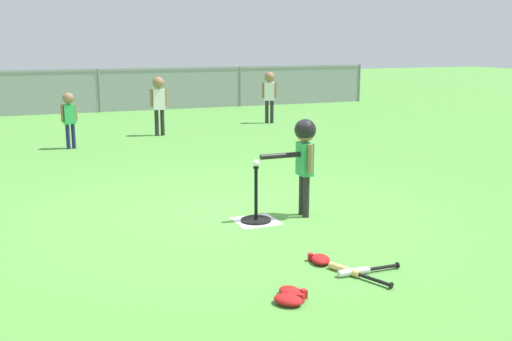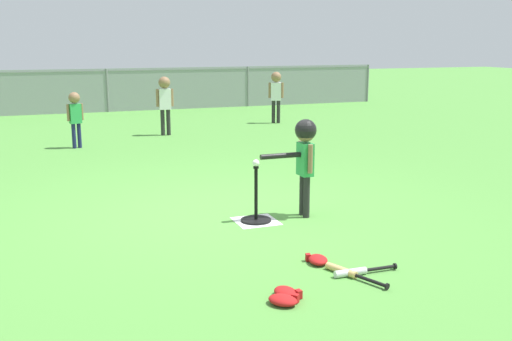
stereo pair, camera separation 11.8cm
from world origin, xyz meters
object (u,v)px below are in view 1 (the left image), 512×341
at_px(batting_tee, 256,213).
at_px(baseball_on_tee, 256,163).
at_px(fielder_deep_left, 269,90).
at_px(glove_by_plate, 320,259).
at_px(spare_bat_silver, 360,271).
at_px(glove_near_bats, 291,292).
at_px(batter_child, 304,148).
at_px(glove_tossed_aside, 289,300).
at_px(fielder_near_left, 69,113).
at_px(spare_bat_wood, 351,272).
at_px(fielder_deep_center, 159,98).

distance_m(batting_tee, baseball_on_tee, 0.54).
bearing_deg(batting_tee, fielder_deep_left, 65.89).
bearing_deg(glove_by_plate, spare_bat_silver, -61.55).
xyz_separation_m(spare_bat_silver, glove_near_bats, (-0.71, -0.19, 0.01)).
distance_m(batting_tee, glove_by_plate, 1.33).
distance_m(batter_child, glove_by_plate, 1.58).
relative_size(fielder_deep_left, glove_tossed_aside, 4.34).
xyz_separation_m(batting_tee, glove_by_plate, (0.06, -1.33, -0.05)).
xyz_separation_m(fielder_near_left, glove_near_bats, (0.96, -7.12, -0.60)).
bearing_deg(glove_tossed_aside, spare_bat_wood, 23.84).
bearing_deg(glove_near_bats, baseball_on_tee, 76.08).
bearing_deg(glove_tossed_aside, fielder_deep_left, 67.77).
bearing_deg(fielder_deep_left, baseball_on_tee, -114.11).
height_order(batting_tee, fielder_deep_center, fielder_deep_center).
relative_size(spare_bat_wood, glove_tossed_aside, 2.14).
bearing_deg(fielder_near_left, glove_tossed_aside, -82.98).
distance_m(batter_child, glove_tossed_aside, 2.36).
distance_m(fielder_near_left, spare_bat_silver, 7.15).
distance_m(baseball_on_tee, glove_tossed_aside, 2.13).
distance_m(batter_child, fielder_deep_left, 7.53).
xyz_separation_m(batting_tee, fielder_near_left, (-1.42, 5.26, 0.55)).
relative_size(batter_child, spare_bat_wood, 1.83).
distance_m(glove_by_plate, glove_tossed_aside, 0.88).
relative_size(fielder_deep_center, glove_by_plate, 4.69).
height_order(glove_near_bats, glove_tossed_aside, same).
distance_m(glove_near_bats, glove_tossed_aside, 0.13).
height_order(baseball_on_tee, fielder_near_left, fielder_near_left).
height_order(baseball_on_tee, spare_bat_wood, baseball_on_tee).
distance_m(fielder_deep_center, glove_by_plate, 7.52).
height_order(fielder_deep_left, glove_tossed_aside, fielder_deep_left).
bearing_deg(spare_bat_wood, spare_bat_silver, -6.70).
distance_m(batter_child, fielder_deep_center, 6.16).
bearing_deg(fielder_near_left, batting_tee, -74.86).
distance_m(fielder_near_left, glove_tossed_aside, 7.31).
relative_size(spare_bat_silver, glove_near_bats, 2.39).
xyz_separation_m(fielder_deep_left, glove_by_plate, (-3.10, -8.38, -0.72)).
height_order(batter_child, fielder_deep_left, fielder_deep_left).
bearing_deg(spare_bat_wood, baseball_on_tee, 95.71).
height_order(glove_by_plate, glove_tossed_aside, same).
bearing_deg(fielder_deep_center, spare_bat_wood, -91.52).
xyz_separation_m(batting_tee, baseball_on_tee, (0.00, 0.00, 0.54)).
xyz_separation_m(fielder_deep_center, spare_bat_wood, (-0.21, -7.82, -0.73)).
relative_size(spare_bat_wood, glove_near_bats, 2.46).
height_order(fielder_near_left, glove_tossed_aside, fielder_near_left).
relative_size(fielder_deep_left, glove_by_plate, 4.70).
bearing_deg(spare_bat_wood, batter_child, 76.98).
xyz_separation_m(baseball_on_tee, glove_tossed_aside, (-0.53, -1.97, -0.59)).
distance_m(baseball_on_tee, fielder_deep_center, 6.17).
xyz_separation_m(batter_child, glove_near_bats, (-1.01, -1.86, -0.72)).
relative_size(baseball_on_tee, fielder_deep_center, 0.06).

